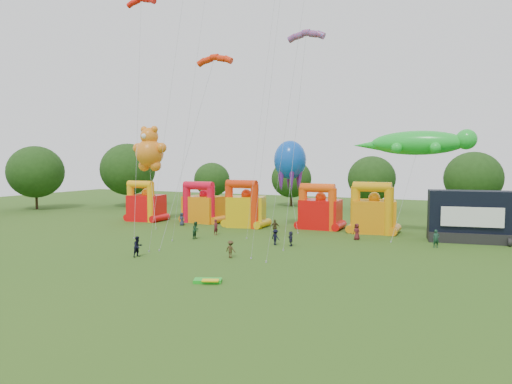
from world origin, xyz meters
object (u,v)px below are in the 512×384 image
at_px(gecko_kite, 411,168).
at_px(spectator_4, 275,227).
at_px(teddy_bear_kite, 152,184).
at_px(bouncy_castle_2, 245,209).
at_px(octopus_kite, 292,182).
at_px(stage_trailer, 472,217).
at_px(spectator_0, 182,219).
at_px(bouncy_castle_0, 146,205).

height_order(gecko_kite, spectator_4, gecko_kite).
xyz_separation_m(teddy_bear_kite, gecko_kite, (33.80, 3.12, 2.41)).
relative_size(bouncy_castle_2, octopus_kite, 0.55).
height_order(stage_trailer, spectator_0, stage_trailer).
relative_size(octopus_kite, spectator_0, 6.63).
bearing_deg(gecko_kite, octopus_kite, 175.27).
height_order(bouncy_castle_2, octopus_kite, octopus_kite).
relative_size(bouncy_castle_2, stage_trailer, 0.68).
bearing_deg(bouncy_castle_0, spectator_0, -13.99).
bearing_deg(teddy_bear_kite, spectator_0, 6.57).
distance_m(bouncy_castle_0, stage_trailer, 43.28).
xyz_separation_m(bouncy_castle_2, octopus_kite, (6.09, 1.19, 3.63)).
bearing_deg(spectator_4, stage_trailer, 166.30).
xyz_separation_m(gecko_kite, spectator_4, (-14.72, -4.70, -7.04)).
bearing_deg(spectator_4, bouncy_castle_0, -37.18).
bearing_deg(teddy_bear_kite, spectator_4, -4.73).
height_order(bouncy_castle_0, spectator_0, bouncy_castle_0).
relative_size(bouncy_castle_0, stage_trailer, 0.64).
relative_size(gecko_kite, spectator_4, 7.32).
relative_size(gecko_kite, octopus_kite, 1.18).
xyz_separation_m(stage_trailer, teddy_bear_kite, (-40.20, -3.40, 2.85)).
bearing_deg(stage_trailer, bouncy_castle_0, -178.68).
bearing_deg(bouncy_castle_2, gecko_kite, -0.12).
xyz_separation_m(stage_trailer, octopus_kite, (-21.24, 0.94, 3.32)).
xyz_separation_m(teddy_bear_kite, octopus_kite, (18.96, 4.35, 0.47)).
bearing_deg(bouncy_castle_0, teddy_bear_kite, -38.13).
bearing_deg(teddy_bear_kite, gecko_kite, 5.27).
xyz_separation_m(stage_trailer, gecko_kite, (-6.39, -0.28, 5.26)).
bearing_deg(spectator_0, stage_trailer, 5.97).
bearing_deg(bouncy_castle_2, bouncy_castle_0, -177.29).
relative_size(bouncy_castle_2, gecko_kite, 0.46).
distance_m(bouncy_castle_2, octopus_kite, 7.18).
bearing_deg(spectator_0, teddy_bear_kite, -172.08).
bearing_deg(bouncy_castle_0, stage_trailer, 1.32).
bearing_deg(octopus_kite, spectator_0, -165.16).
xyz_separation_m(stage_trailer, spectator_0, (-35.69, -2.88, -1.84)).
distance_m(bouncy_castle_2, gecko_kite, 21.66).
relative_size(bouncy_castle_0, spectator_4, 3.19).
xyz_separation_m(bouncy_castle_0, stage_trailer, (43.26, 1.00, 0.44)).
bearing_deg(teddy_bear_kite, bouncy_castle_0, 141.87).
relative_size(bouncy_castle_0, spectator_0, 3.41).
relative_size(stage_trailer, gecko_kite, 0.69).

